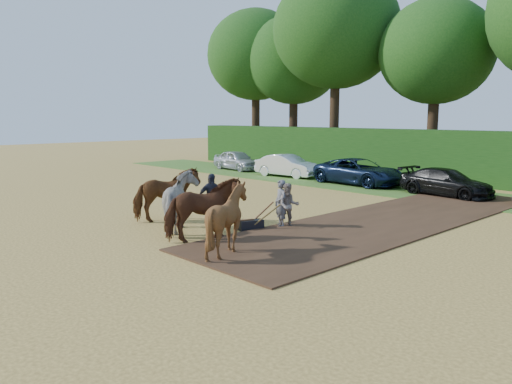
% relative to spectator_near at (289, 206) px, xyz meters
% --- Properties ---
extents(ground, '(120.00, 120.00, 0.00)m').
position_rel_spectator_near_xyz_m(ground, '(0.25, -3.36, -0.77)').
color(ground, gold).
rests_on(ground, ground).
extents(earth_strip, '(4.50, 17.00, 0.05)m').
position_rel_spectator_near_xyz_m(earth_strip, '(1.75, 3.64, -0.74)').
color(earth_strip, '#472D1C').
rests_on(earth_strip, ground).
extents(grass_verge, '(50.00, 5.00, 0.03)m').
position_rel_spectator_near_xyz_m(grass_verge, '(0.25, 10.64, -0.75)').
color(grass_verge, '#38601E').
rests_on(grass_verge, ground).
extents(hedgerow, '(46.00, 1.60, 3.00)m').
position_rel_spectator_near_xyz_m(hedgerow, '(0.25, 15.14, 0.73)').
color(hedgerow, '#14380F').
rests_on(hedgerow, ground).
extents(spectator_near, '(0.92, 0.94, 1.53)m').
position_rel_spectator_near_xyz_m(spectator_near, '(0.00, 0.00, 0.00)').
color(spectator_near, tan).
rests_on(spectator_near, ground).
extents(spectator_far, '(0.76, 1.13, 1.78)m').
position_rel_spectator_near_xyz_m(spectator_far, '(-2.45, -1.41, 0.12)').
color(spectator_far, '#242530').
rests_on(spectator_far, ground).
extents(plough_team, '(6.80, 4.97, 1.96)m').
position_rel_spectator_near_xyz_m(plough_team, '(-1.26, -3.01, 0.21)').
color(plough_team, brown).
rests_on(plough_team, ground).
extents(treeline, '(48.70, 10.60, 14.21)m').
position_rel_spectator_near_xyz_m(treeline, '(-1.44, 18.33, 8.20)').
color(treeline, '#382616').
rests_on(treeline, ground).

